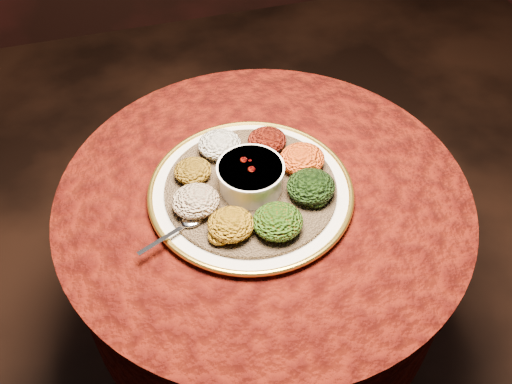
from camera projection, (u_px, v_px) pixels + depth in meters
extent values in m
plane|color=black|center=(261.00, 344.00, 1.86)|extent=(4.00, 4.00, 0.00)
cylinder|color=black|center=(261.00, 341.00, 1.84)|extent=(0.44, 0.44, 0.04)
cylinder|color=black|center=(262.00, 287.00, 1.60)|extent=(0.12, 0.12, 0.68)
cylinder|color=black|center=(264.00, 203.00, 1.34)|extent=(0.80, 0.80, 0.04)
cylinder|color=#440C05|center=(263.00, 240.00, 1.44)|extent=(0.93, 0.93, 0.34)
cylinder|color=#440C05|center=(264.00, 195.00, 1.32)|extent=(0.96, 0.96, 0.01)
cylinder|color=white|center=(251.00, 192.00, 1.30)|extent=(0.56, 0.56, 0.02)
torus|color=gold|center=(251.00, 190.00, 1.30)|extent=(0.47, 0.47, 0.01)
cylinder|color=olive|center=(251.00, 188.00, 1.29)|extent=(0.43, 0.43, 0.01)
cylinder|color=white|center=(251.00, 177.00, 1.26)|extent=(0.14, 0.14, 0.06)
cylinder|color=white|center=(251.00, 168.00, 1.24)|extent=(0.15, 0.15, 0.01)
cylinder|color=#650D05|center=(251.00, 171.00, 1.25)|extent=(0.12, 0.12, 0.01)
ellipsoid|color=silver|center=(191.00, 221.00, 1.21)|extent=(0.05, 0.03, 0.01)
cube|color=silver|center=(164.00, 238.00, 1.18)|extent=(0.12, 0.06, 0.00)
ellipsoid|color=white|center=(220.00, 144.00, 1.34)|extent=(0.10, 0.10, 0.05)
ellipsoid|color=black|center=(267.00, 140.00, 1.36)|extent=(0.09, 0.09, 0.05)
ellipsoid|color=#A1580D|center=(302.00, 159.00, 1.31)|extent=(0.10, 0.10, 0.05)
ellipsoid|color=black|center=(311.00, 186.00, 1.25)|extent=(0.11, 0.10, 0.05)
ellipsoid|color=#8F3809|center=(278.00, 221.00, 1.19)|extent=(0.11, 0.10, 0.05)
ellipsoid|color=#9B640D|center=(231.00, 224.00, 1.18)|extent=(0.10, 0.09, 0.05)
ellipsoid|color=maroon|center=(196.00, 201.00, 1.22)|extent=(0.10, 0.10, 0.05)
ellipsoid|color=#845C0F|center=(193.00, 171.00, 1.29)|extent=(0.09, 0.08, 0.04)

